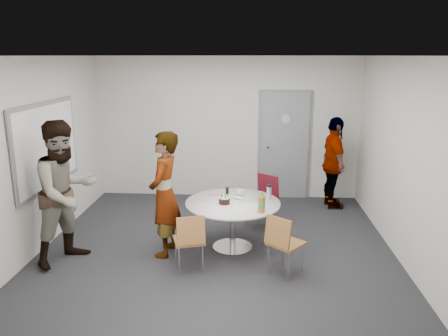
# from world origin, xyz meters

# --- Properties ---
(floor) EXTENTS (5.00, 5.00, 0.00)m
(floor) POSITION_xyz_m (0.00, 0.00, 0.00)
(floor) COLOR black
(floor) RESTS_ON ground
(ceiling) EXTENTS (5.00, 5.00, 0.00)m
(ceiling) POSITION_xyz_m (0.00, 0.00, 2.70)
(ceiling) COLOR silver
(ceiling) RESTS_ON wall_back
(wall_back) EXTENTS (5.00, 0.00, 5.00)m
(wall_back) POSITION_xyz_m (0.00, 2.50, 1.35)
(wall_back) COLOR beige
(wall_back) RESTS_ON floor
(wall_left) EXTENTS (0.00, 5.00, 5.00)m
(wall_left) POSITION_xyz_m (-2.50, 0.00, 1.35)
(wall_left) COLOR beige
(wall_left) RESTS_ON floor
(wall_right) EXTENTS (0.00, 5.00, 5.00)m
(wall_right) POSITION_xyz_m (2.50, 0.00, 1.35)
(wall_right) COLOR beige
(wall_right) RESTS_ON floor
(wall_front) EXTENTS (5.00, 0.00, 5.00)m
(wall_front) POSITION_xyz_m (0.00, -2.50, 1.35)
(wall_front) COLOR beige
(wall_front) RESTS_ON floor
(door) EXTENTS (1.02, 0.17, 2.12)m
(door) POSITION_xyz_m (1.10, 2.48, 1.03)
(door) COLOR slate
(door) RESTS_ON wall_back
(whiteboard) EXTENTS (0.04, 1.90, 1.25)m
(whiteboard) POSITION_xyz_m (-2.46, 0.20, 1.45)
(whiteboard) COLOR gray
(whiteboard) RESTS_ON wall_left
(table) EXTENTS (1.34, 1.34, 0.98)m
(table) POSITION_xyz_m (0.24, 0.06, 0.60)
(table) COLOR white
(table) RESTS_ON floor
(chair_near_left) EXTENTS (0.47, 0.49, 0.78)m
(chair_near_left) POSITION_xyz_m (-0.29, -0.68, 0.47)
(chair_near_left) COLOR brown
(chair_near_left) RESTS_ON floor
(chair_near_right) EXTENTS (0.55, 0.55, 0.80)m
(chair_near_right) POSITION_xyz_m (0.88, -0.70, 0.48)
(chair_near_right) COLOR brown
(chair_near_right) RESTS_ON floor
(chair_far) EXTENTS (0.58, 0.59, 0.85)m
(chair_far) POSITION_xyz_m (0.69, 0.97, 0.51)
(chair_far) COLOR #5C121E
(chair_far) RESTS_ON floor
(person_main) EXTENTS (0.48, 0.67, 1.74)m
(person_main) POSITION_xyz_m (-0.70, -0.17, 0.87)
(person_main) COLOR #A5C6EA
(person_main) RESTS_ON floor
(person_left) EXTENTS (1.11, 1.17, 1.92)m
(person_left) POSITION_xyz_m (-1.95, -0.45, 0.96)
(person_left) COLOR white
(person_left) RESTS_ON floor
(person_right) EXTENTS (0.52, 1.01, 1.66)m
(person_right) POSITION_xyz_m (1.95, 1.95, 0.83)
(person_right) COLOR black
(person_right) RESTS_ON floor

